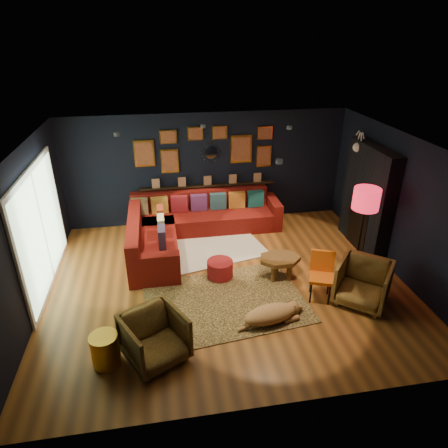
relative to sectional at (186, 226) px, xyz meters
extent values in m
plane|color=#9A5922|center=(0.61, -1.81, -0.32)|extent=(6.50, 6.50, 0.00)
plane|color=black|center=(0.61, 0.94, 0.98)|extent=(6.50, 0.00, 6.50)
plane|color=black|center=(0.61, -4.56, 0.98)|extent=(6.50, 0.00, 6.50)
plane|color=black|center=(-2.64, -1.81, 0.98)|extent=(0.00, 5.50, 5.50)
plane|color=black|center=(3.86, -1.81, 0.98)|extent=(0.00, 5.50, 5.50)
plane|color=beige|center=(0.61, -1.81, 2.28)|extent=(6.50, 6.50, 0.00)
cube|color=maroon|center=(0.41, 0.44, -0.11)|extent=(3.20, 0.95, 0.42)
cube|color=maroon|center=(0.41, 0.80, 0.31)|extent=(3.20, 0.24, 0.46)
cube|color=maroon|center=(2.11, 0.44, 0.00)|extent=(0.22, 0.95, 0.64)
cube|color=maroon|center=(-0.71, -0.66, -0.11)|extent=(0.95, 2.20, 0.42)
cube|color=maroon|center=(-1.07, -0.66, 0.31)|extent=(0.24, 2.20, 0.46)
cube|color=maroon|center=(-0.71, -1.66, 0.00)|extent=(0.95, 0.22, 0.64)
cube|color=tan|center=(-0.99, 0.59, 0.30)|extent=(0.38, 0.14, 0.38)
cube|color=gold|center=(-0.54, 0.59, 0.30)|extent=(0.38, 0.14, 0.38)
cube|color=maroon|center=(-0.09, 0.59, 0.30)|extent=(0.38, 0.14, 0.38)
cube|color=#5B2A62|center=(0.36, 0.59, 0.30)|extent=(0.38, 0.14, 0.38)
cube|color=#2B5565|center=(0.81, 0.59, 0.30)|extent=(0.38, 0.14, 0.38)
cube|color=#B36C26|center=(1.26, 0.59, 0.30)|extent=(0.38, 0.14, 0.38)
cube|color=#165759|center=(1.71, 0.59, 0.30)|extent=(0.38, 0.14, 0.38)
cube|color=maroon|center=(-0.53, 0.04, 0.30)|extent=(0.14, 0.38, 0.38)
cube|color=beige|center=(-0.53, -0.46, 0.30)|extent=(0.14, 0.38, 0.38)
cube|color=#362F4F|center=(-0.53, -0.96, 0.30)|extent=(0.14, 0.38, 0.38)
cube|color=black|center=(0.61, 0.87, 0.60)|extent=(3.20, 0.12, 0.04)
cube|color=gold|center=(-0.79, 0.91, 1.43)|extent=(0.45, 0.03, 0.60)
cube|color=#974D28|center=(-0.79, 0.89, 1.43)|extent=(0.38, 0.01, 0.51)
cube|color=gold|center=(-0.24, 0.91, 1.23)|extent=(0.40, 0.03, 0.55)
cube|color=#974D28|center=(-0.24, 0.89, 1.23)|extent=(0.34, 0.01, 0.47)
cube|color=gold|center=(-0.24, 0.91, 1.78)|extent=(0.38, 0.03, 0.30)
cube|color=#974D28|center=(-0.24, 0.89, 1.78)|extent=(0.32, 0.01, 0.25)
cube|color=gold|center=(1.41, 0.91, 1.43)|extent=(0.50, 0.03, 0.65)
cube|color=#974D28|center=(1.41, 0.89, 1.43)|extent=(0.42, 0.01, 0.55)
cube|color=gold|center=(1.96, 0.91, 1.23)|extent=(0.35, 0.03, 0.50)
cube|color=#974D28|center=(1.96, 0.89, 1.23)|extent=(0.30, 0.01, 0.42)
cube|color=gold|center=(1.96, 0.91, 1.78)|extent=(0.35, 0.03, 0.30)
cube|color=#974D28|center=(1.96, 0.89, 1.78)|extent=(0.30, 0.01, 0.25)
cube|color=gold|center=(0.36, 0.91, 1.83)|extent=(0.35, 0.03, 0.30)
cube|color=#974D28|center=(0.36, 0.89, 1.83)|extent=(0.30, 0.01, 0.25)
cube|color=gold|center=(0.91, 0.91, 1.83)|extent=(0.35, 0.03, 0.30)
cube|color=#974D28|center=(0.91, 0.89, 1.83)|extent=(0.30, 0.01, 0.25)
cylinder|color=silver|center=(0.71, 0.91, 1.38)|extent=(0.28, 0.03, 0.28)
cone|color=gold|center=(0.93, 0.91, 1.38)|extent=(0.03, 0.16, 0.03)
cone|color=gold|center=(0.92, 0.91, 1.46)|extent=(0.04, 0.16, 0.04)
cone|color=gold|center=(0.87, 0.91, 1.53)|extent=(0.04, 0.16, 0.04)
cone|color=gold|center=(0.80, 0.91, 1.58)|extent=(0.04, 0.16, 0.04)
cone|color=gold|center=(0.71, 0.91, 1.60)|extent=(0.03, 0.16, 0.03)
cone|color=gold|center=(0.63, 0.91, 1.58)|extent=(0.04, 0.16, 0.04)
cone|color=gold|center=(0.56, 0.91, 1.53)|extent=(0.04, 0.16, 0.04)
cone|color=gold|center=(0.51, 0.91, 1.46)|extent=(0.04, 0.16, 0.04)
cone|color=gold|center=(0.49, 0.91, 1.38)|extent=(0.03, 0.16, 0.03)
cone|color=gold|center=(0.51, 0.91, 1.29)|extent=(0.04, 0.16, 0.04)
cone|color=gold|center=(0.56, 0.91, 1.22)|extent=(0.04, 0.16, 0.04)
cone|color=gold|center=(0.63, 0.91, 1.17)|extent=(0.04, 0.16, 0.04)
cone|color=gold|center=(0.71, 0.91, 1.16)|extent=(0.03, 0.16, 0.03)
cone|color=gold|center=(0.80, 0.91, 1.17)|extent=(0.04, 0.16, 0.04)
cone|color=gold|center=(0.87, 0.91, 1.22)|extent=(0.04, 0.16, 0.04)
cone|color=gold|center=(0.92, 0.91, 1.29)|extent=(0.04, 0.16, 0.04)
cube|color=black|center=(3.71, -0.91, 0.78)|extent=(0.30, 1.60, 2.20)
cube|color=black|center=(3.65, -0.91, 0.13)|extent=(0.20, 0.80, 0.90)
cone|color=white|center=(3.80, -0.41, 1.73)|extent=(0.35, 0.28, 0.28)
sphere|color=white|center=(3.58, -0.41, 1.73)|extent=(0.20, 0.20, 0.20)
cylinder|color=white|center=(3.60, -0.47, 1.90)|extent=(0.02, 0.10, 0.28)
cylinder|color=white|center=(3.60, -0.35, 1.90)|extent=(0.02, 0.10, 0.28)
cube|color=white|center=(-2.61, -1.21, 0.78)|extent=(0.04, 2.80, 2.20)
cube|color=#B2D6A3|center=(-2.58, -1.21, 0.78)|extent=(0.01, 2.60, 2.00)
cube|color=white|center=(-2.58, -1.21, 0.78)|extent=(0.02, 0.06, 2.00)
cylinder|color=black|center=(-1.19, -0.61, 2.24)|extent=(0.10, 0.10, 0.06)
cylinder|color=black|center=(0.41, -0.21, 2.24)|extent=(0.10, 0.10, 0.06)
cylinder|color=black|center=(2.01, -0.61, 2.24)|extent=(0.10, 0.10, 0.06)
cylinder|color=black|center=(1.21, -2.61, 2.24)|extent=(0.10, 0.10, 0.06)
cube|color=silver|center=(0.55, -0.51, -0.31)|extent=(2.30, 1.89, 0.03)
cube|color=tan|center=(0.48, -2.39, -0.31)|extent=(2.89, 2.23, 0.02)
cylinder|color=brown|center=(1.46, -1.92, -0.13)|extent=(0.10, 0.10, 0.32)
cylinder|color=brown|center=(1.77, -1.92, -0.13)|extent=(0.10, 0.10, 0.32)
cylinder|color=brown|center=(1.61, -1.57, -0.13)|extent=(0.10, 0.10, 0.32)
cylinder|color=maroon|center=(0.51, -1.61, -0.14)|extent=(0.49, 0.49, 0.32)
imported|color=#BC8838|center=(-0.72, -3.49, 0.08)|extent=(1.04, 1.02, 0.81)
imported|color=#BC8838|center=(2.78, -2.76, 0.10)|extent=(1.12, 1.12, 0.85)
cylinder|color=gold|center=(-1.41, -3.49, -0.07)|extent=(0.40, 0.40, 0.50)
cylinder|color=black|center=(1.92, -2.64, -0.11)|extent=(0.03, 0.03, 0.43)
cylinder|color=black|center=(2.20, -2.75, -0.11)|extent=(0.03, 0.03, 0.43)
cylinder|color=black|center=(2.03, -2.35, -0.11)|extent=(0.03, 0.03, 0.43)
cylinder|color=black|center=(2.31, -2.46, -0.11)|extent=(0.03, 0.03, 0.43)
cube|color=#CF5612|center=(2.11, -2.55, 0.11)|extent=(0.53, 0.53, 0.06)
cube|color=#CF5612|center=(2.18, -2.39, 0.34)|extent=(0.40, 0.19, 0.41)
cylinder|color=black|center=(3.11, -1.86, -0.30)|extent=(0.29, 0.29, 0.04)
cylinder|color=black|center=(3.11, -1.86, 0.42)|extent=(0.04, 0.04, 1.40)
cylinder|color=red|center=(3.11, -1.86, 1.21)|extent=(0.48, 0.48, 0.39)
camera|label=1|loc=(-0.48, -7.89, 3.97)|focal=32.00mm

